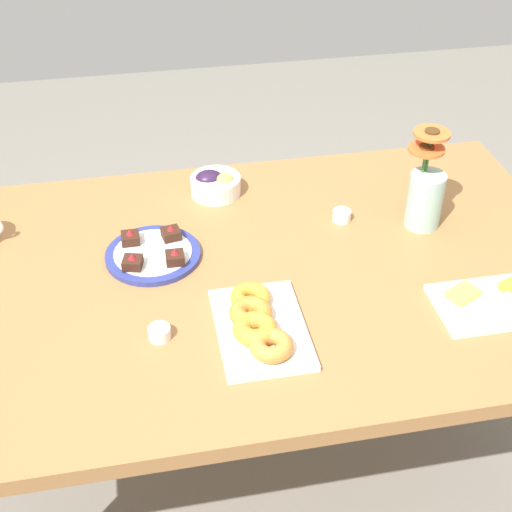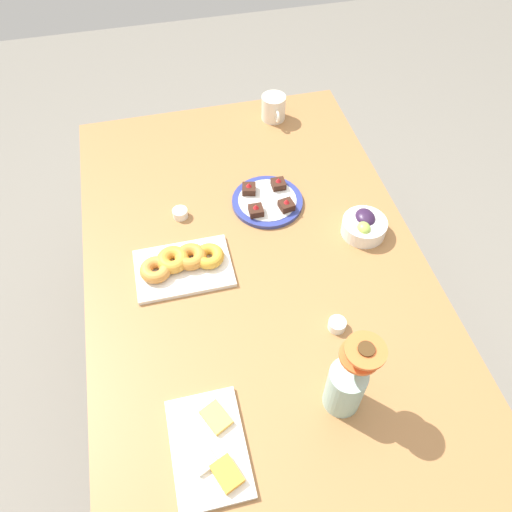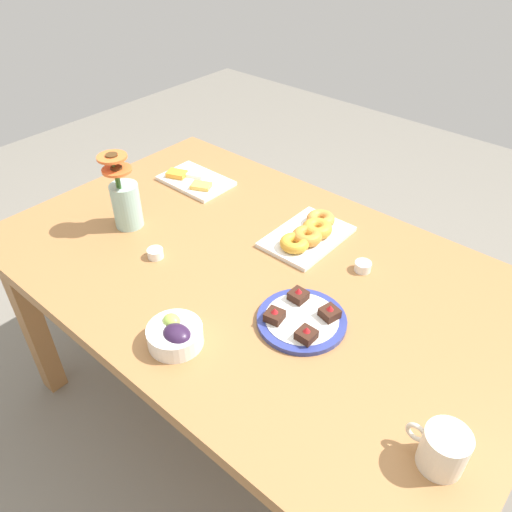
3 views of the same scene
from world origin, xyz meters
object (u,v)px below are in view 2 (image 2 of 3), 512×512
object	(u,v)px
grape_bowl	(364,226)
cheese_platter	(210,448)
croissant_platter	(182,263)
dessert_plate	(267,201)
coffee_mug	(274,107)
jam_cup_honey	(180,213)
jam_cup_berry	(337,324)
flower_vase	(347,385)
dining_table	(256,281)

from	to	relation	value
grape_bowl	cheese_platter	distance (m)	0.80
croissant_platter	dessert_plate	world-z (taller)	dessert_plate
coffee_mug	jam_cup_honey	distance (m)	0.60
jam_cup_berry	flower_vase	xyz separation A→B (m)	(0.20, -0.06, 0.08)
dining_table	jam_cup_berry	size ratio (longest dim) A/B	33.33
dining_table	flower_vase	size ratio (longest dim) A/B	6.13
coffee_mug	flower_vase	bearing A→B (deg)	-6.11
cheese_platter	flower_vase	world-z (taller)	flower_vase
dining_table	coffee_mug	distance (m)	0.72
dining_table	dessert_plate	bearing A→B (deg)	158.28
coffee_mug	dessert_plate	world-z (taller)	coffee_mug
jam_cup_honey	jam_cup_berry	bearing A→B (deg)	35.06
coffee_mug	flower_vase	world-z (taller)	flower_vase
cheese_platter	jam_cup_berry	size ratio (longest dim) A/B	5.42
jam_cup_berry	dessert_plate	size ratio (longest dim) A/B	0.21
coffee_mug	grape_bowl	world-z (taller)	coffee_mug
coffee_mug	jam_cup_honey	size ratio (longest dim) A/B	2.61
dining_table	dessert_plate	distance (m)	0.27
cheese_platter	jam_cup_honey	size ratio (longest dim) A/B	5.42
grape_bowl	jam_cup_honey	distance (m)	0.58
dessert_plate	dining_table	bearing A→B (deg)	-21.72
coffee_mug	jam_cup_honey	xyz separation A→B (m)	(0.43, -0.42, -0.03)
dining_table	croissant_platter	world-z (taller)	croissant_platter
flower_vase	jam_cup_honey	bearing A→B (deg)	-156.94
dessert_plate	grape_bowl	bearing A→B (deg)	53.73
jam_cup_honey	jam_cup_berry	xyz separation A→B (m)	(0.50, 0.35, 0.00)
cheese_platter	croissant_platter	bearing A→B (deg)	178.55
cheese_platter	dessert_plate	distance (m)	0.80
croissant_platter	jam_cup_honey	size ratio (longest dim) A/B	5.88
croissant_platter	jam_cup_honey	xyz separation A→B (m)	(-0.21, 0.02, -0.01)
jam_cup_honey	dessert_plate	bearing A→B (deg)	88.54
dessert_plate	flower_vase	bearing A→B (deg)	1.05
jam_cup_berry	cheese_platter	bearing A→B (deg)	-58.38
croissant_platter	jam_cup_berry	xyz separation A→B (m)	(0.29, 0.38, -0.01)
grape_bowl	jam_cup_honey	size ratio (longest dim) A/B	2.86
cheese_platter	dessert_plate	world-z (taller)	dessert_plate
coffee_mug	grape_bowl	size ratio (longest dim) A/B	0.91
flower_vase	grape_bowl	bearing A→B (deg)	153.83
dining_table	jam_cup_berry	world-z (taller)	jam_cup_berry
jam_cup_honey	jam_cup_berry	world-z (taller)	same
jam_cup_honey	dessert_plate	distance (m)	0.29
jam_cup_berry	dessert_plate	world-z (taller)	dessert_plate
jam_cup_honey	flower_vase	world-z (taller)	flower_vase
jam_cup_berry	flower_vase	world-z (taller)	flower_vase
dining_table	croissant_platter	xyz separation A→B (m)	(-0.04, -0.21, 0.11)
grape_bowl	flower_vase	world-z (taller)	flower_vase
grape_bowl	jam_cup_berry	bearing A→B (deg)	-32.10
jam_cup_berry	dessert_plate	xyz separation A→B (m)	(-0.50, -0.07, -0.00)
croissant_platter	dessert_plate	bearing A→B (deg)	123.21
dessert_plate	flower_vase	distance (m)	0.70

